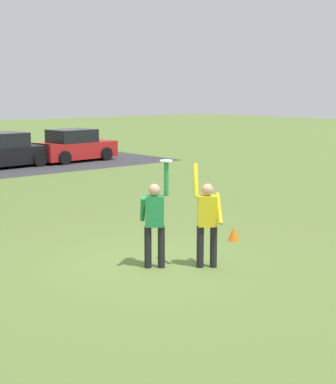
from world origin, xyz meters
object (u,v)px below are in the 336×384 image
(person_defender, at_px, (207,218))
(frisbee_disc, at_px, (166,161))
(parked_car_black, at_px, (4,152))
(field_cone_orange, at_px, (234,234))
(parked_car_red, at_px, (74,147))
(person_catcher, at_px, (155,218))

(person_defender, relative_size, frisbee_disc, 8.50)
(parked_car_black, bearing_deg, person_defender, -107.06)
(person_defender, xyz_separation_m, field_cone_orange, (1.93, 1.05, -0.82))
(parked_car_black, height_order, parked_car_red, same)
(person_defender, relative_size, parked_car_black, 0.48)
(frisbee_disc, relative_size, parked_car_red, 0.06)
(person_catcher, bearing_deg, field_cone_orange, 48.23)
(field_cone_orange, bearing_deg, frisbee_disc, -167.84)
(parked_car_black, relative_size, parked_car_red, 1.00)
(person_catcher, height_order, parked_car_red, person_catcher)
(parked_car_red, bearing_deg, parked_car_black, 176.09)
(person_catcher, height_order, field_cone_orange, person_catcher)
(person_catcher, xyz_separation_m, parked_car_red, (8.39, 16.31, -0.25))
(person_catcher, xyz_separation_m, field_cone_orange, (2.71, 0.40, -0.82))
(parked_car_red, bearing_deg, field_cone_orange, -113.91)
(person_catcher, bearing_deg, person_defender, 0.00)
(person_catcher, distance_m, frisbee_disc, 1.13)
(person_catcher, bearing_deg, frisbee_disc, 0.00)
(parked_car_black, bearing_deg, parked_car_red, -3.91)
(person_defender, relative_size, field_cone_orange, 6.39)
(parked_car_black, bearing_deg, person_catcher, -110.13)
(parked_car_black, distance_m, parked_car_red, 3.76)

